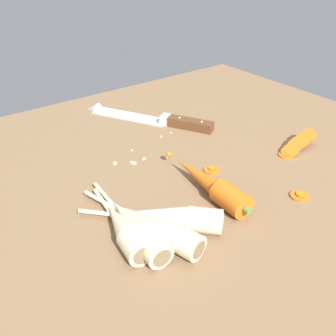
{
  "coord_description": "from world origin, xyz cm",
  "views": [
    {
      "loc": [
        -35.2,
        -49.0,
        38.28
      ],
      "look_at": [
        0.0,
        -2.0,
        1.5
      ],
      "focal_mm": 39.05,
      "sensor_mm": 36.0,
      "label": 1
    }
  ],
  "objects_px": {
    "carrot_slice_stray_mid": "(212,169)",
    "chefs_knife": "(144,117)",
    "parsnip_back": "(174,217)",
    "carrot_slice_stack": "(298,144)",
    "whole_carrot": "(210,184)",
    "parsnip_mid_left": "(124,229)",
    "parsnip_mid_right": "(156,227)",
    "carrot_slice_stray_near": "(300,195)",
    "parsnip_front": "(136,228)"
  },
  "relations": [
    {
      "from": "parsnip_mid_right",
      "to": "parsnip_back",
      "type": "xyz_separation_m",
      "value": [
        0.03,
        0.0,
        0.0
      ]
    },
    {
      "from": "carrot_slice_stray_mid",
      "to": "chefs_knife",
      "type": "bearing_deg",
      "value": 84.3
    },
    {
      "from": "chefs_knife",
      "to": "carrot_slice_stack",
      "type": "height_order",
      "value": "carrot_slice_stack"
    },
    {
      "from": "parsnip_back",
      "to": "carrot_slice_stack",
      "type": "height_order",
      "value": "parsnip_back"
    },
    {
      "from": "parsnip_mid_right",
      "to": "parsnip_front",
      "type": "bearing_deg",
      "value": 147.43
    },
    {
      "from": "whole_carrot",
      "to": "parsnip_mid_right",
      "type": "height_order",
      "value": "whole_carrot"
    },
    {
      "from": "parsnip_back",
      "to": "carrot_slice_stray_near",
      "type": "distance_m",
      "value": 0.24
    },
    {
      "from": "whole_carrot",
      "to": "parsnip_front",
      "type": "bearing_deg",
      "value": -174.16
    },
    {
      "from": "whole_carrot",
      "to": "carrot_slice_stray_near",
      "type": "relative_size",
      "value": 6.9
    },
    {
      "from": "parsnip_mid_left",
      "to": "carrot_slice_stack",
      "type": "xyz_separation_m",
      "value": [
        0.44,
        0.02,
        -0.01
      ]
    },
    {
      "from": "parsnip_mid_left",
      "to": "parsnip_back",
      "type": "bearing_deg",
      "value": -15.99
    },
    {
      "from": "whole_carrot",
      "to": "parsnip_back",
      "type": "bearing_deg",
      "value": -163.41
    },
    {
      "from": "whole_carrot",
      "to": "parsnip_back",
      "type": "xyz_separation_m",
      "value": [
        -0.1,
        -0.03,
        -0.0
      ]
    },
    {
      "from": "whole_carrot",
      "to": "chefs_knife",
      "type": "bearing_deg",
      "value": 76.07
    },
    {
      "from": "carrot_slice_stack",
      "to": "carrot_slice_stray_mid",
      "type": "bearing_deg",
      "value": 166.63
    },
    {
      "from": "parsnip_front",
      "to": "carrot_slice_stray_near",
      "type": "xyz_separation_m",
      "value": [
        0.28,
        -0.08,
        -0.02
      ]
    },
    {
      "from": "whole_carrot",
      "to": "carrot_slice_stray_near",
      "type": "height_order",
      "value": "whole_carrot"
    },
    {
      "from": "chefs_knife",
      "to": "carrot_slice_stray_near",
      "type": "relative_size",
      "value": 9.73
    },
    {
      "from": "whole_carrot",
      "to": "carrot_slice_stack",
      "type": "xyz_separation_m",
      "value": [
        0.26,
        0.01,
        -0.01
      ]
    },
    {
      "from": "parsnip_mid_right",
      "to": "whole_carrot",
      "type": "bearing_deg",
      "value": 13.39
    },
    {
      "from": "parsnip_mid_right",
      "to": "carrot_slice_stray_near",
      "type": "xyz_separation_m",
      "value": [
        0.26,
        -0.07,
        -0.02
      ]
    },
    {
      "from": "parsnip_front",
      "to": "carrot_slice_stack",
      "type": "relative_size",
      "value": 2.11
    },
    {
      "from": "parsnip_front",
      "to": "parsnip_back",
      "type": "distance_m",
      "value": 0.06
    },
    {
      "from": "parsnip_back",
      "to": "chefs_knife",
      "type": "bearing_deg",
      "value": 62.74
    },
    {
      "from": "chefs_knife",
      "to": "carrot_slice_stack",
      "type": "relative_size",
      "value": 2.96
    },
    {
      "from": "parsnip_front",
      "to": "parsnip_mid_left",
      "type": "relative_size",
      "value": 1.18
    },
    {
      "from": "chefs_knife",
      "to": "parsnip_back",
      "type": "bearing_deg",
      "value": -117.26
    },
    {
      "from": "parsnip_front",
      "to": "parsnip_back",
      "type": "relative_size",
      "value": 1.23
    },
    {
      "from": "parsnip_front",
      "to": "parsnip_back",
      "type": "bearing_deg",
      "value": -13.43
    },
    {
      "from": "parsnip_front",
      "to": "carrot_slice_stray_mid",
      "type": "bearing_deg",
      "value": 18.04
    },
    {
      "from": "carrot_slice_stack",
      "to": "carrot_slice_stray_near",
      "type": "relative_size",
      "value": 3.28
    },
    {
      "from": "parsnip_mid_left",
      "to": "parsnip_mid_right",
      "type": "height_order",
      "value": "same"
    },
    {
      "from": "whole_carrot",
      "to": "parsnip_back",
      "type": "distance_m",
      "value": 0.11
    },
    {
      "from": "parsnip_front",
      "to": "parsnip_mid_right",
      "type": "distance_m",
      "value": 0.03
    },
    {
      "from": "whole_carrot",
      "to": "carrot_slice_stray_near",
      "type": "xyz_separation_m",
      "value": [
        0.12,
        -0.1,
        -0.02
      ]
    },
    {
      "from": "whole_carrot",
      "to": "carrot_slice_stray_mid",
      "type": "bearing_deg",
      "value": 44.99
    },
    {
      "from": "whole_carrot",
      "to": "carrot_slice_stack",
      "type": "relative_size",
      "value": 2.1
    },
    {
      "from": "chefs_knife",
      "to": "parsnip_mid_left",
      "type": "height_order",
      "value": "parsnip_mid_left"
    },
    {
      "from": "parsnip_mid_right",
      "to": "carrot_slice_stray_mid",
      "type": "distance_m",
      "value": 0.21
    },
    {
      "from": "chefs_knife",
      "to": "parsnip_front",
      "type": "xyz_separation_m",
      "value": [
        -0.25,
        -0.35,
        0.01
      ]
    },
    {
      "from": "chefs_knife",
      "to": "carrot_slice_stray_mid",
      "type": "xyz_separation_m",
      "value": [
        -0.03,
        -0.28,
        -0.0
      ]
    },
    {
      "from": "parsnip_mid_right",
      "to": "carrot_slice_stack",
      "type": "bearing_deg",
      "value": 5.76
    },
    {
      "from": "parsnip_mid_right",
      "to": "carrot_slice_stray_mid",
      "type": "relative_size",
      "value": 7.51
    },
    {
      "from": "parsnip_mid_left",
      "to": "carrot_slice_stray_near",
      "type": "height_order",
      "value": "parsnip_mid_left"
    },
    {
      "from": "whole_carrot",
      "to": "carrot_slice_stray_mid",
      "type": "xyz_separation_m",
      "value": [
        0.05,
        0.05,
        -0.02
      ]
    },
    {
      "from": "carrot_slice_stray_mid",
      "to": "parsnip_mid_left",
      "type": "bearing_deg",
      "value": -164.7
    },
    {
      "from": "parsnip_front",
      "to": "parsnip_mid_right",
      "type": "bearing_deg",
      "value": -32.57
    },
    {
      "from": "parsnip_back",
      "to": "carrot_slice_stack",
      "type": "relative_size",
      "value": 1.7
    },
    {
      "from": "whole_carrot",
      "to": "parsnip_front",
      "type": "height_order",
      "value": "whole_carrot"
    },
    {
      "from": "carrot_slice_stray_mid",
      "to": "carrot_slice_stray_near",
      "type": "bearing_deg",
      "value": -67.36
    }
  ]
}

